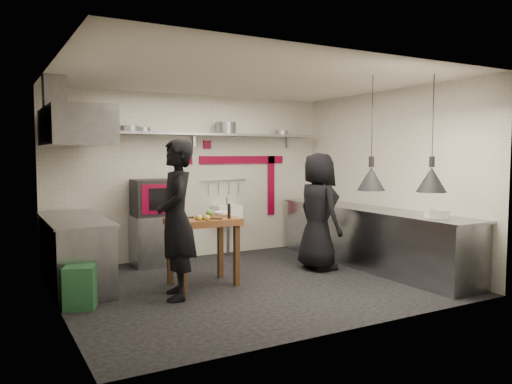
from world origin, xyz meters
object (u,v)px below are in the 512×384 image
chef_left (176,219)px  chef_right (318,211)px  combi_oven (152,198)px  green_bin (80,287)px  oven_stand (155,240)px  prep_table (203,252)px

chef_left → chef_right: 2.50m
combi_oven → green_bin: combi_oven is taller
green_bin → chef_left: (1.13, -0.15, 0.73)m
green_bin → chef_left: size_ratio=0.25×
green_bin → oven_stand: bearing=51.1°
oven_stand → combi_oven: size_ratio=1.33×
oven_stand → prep_table: prep_table is taller
combi_oven → prep_table: (0.22, -1.54, -0.63)m
oven_stand → green_bin: (-1.46, -1.81, -0.15)m
green_bin → prep_table: 1.68m
combi_oven → chef_right: 2.64m
green_bin → prep_table: size_ratio=0.54×
prep_table → oven_stand: bearing=97.8°
prep_table → chef_right: 1.99m
oven_stand → chef_left: bearing=-98.2°
prep_table → chef_left: chef_left is taller
green_bin → prep_table: bearing=8.7°
chef_left → chef_right: (2.46, 0.43, -0.08)m
green_bin → chef_left: chef_left is taller
prep_table → chef_right: size_ratio=0.51×
oven_stand → chef_right: chef_right is taller
combi_oven → chef_right: chef_right is taller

